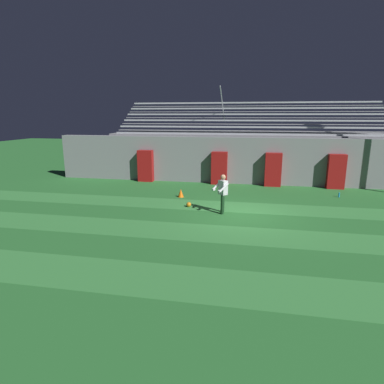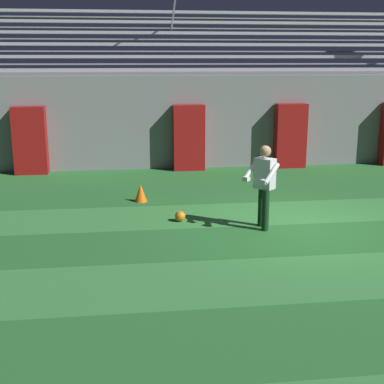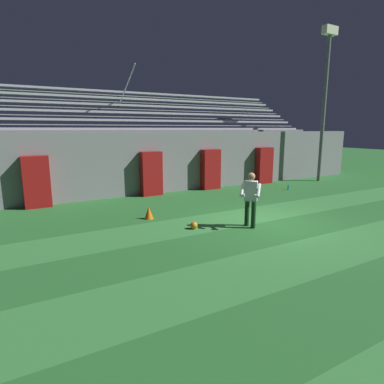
% 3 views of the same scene
% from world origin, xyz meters
% --- Properties ---
extents(ground_plane, '(80.00, 80.00, 0.00)m').
position_xyz_m(ground_plane, '(0.00, 0.00, 0.00)').
color(ground_plane, '#286B2D').
extents(turf_stripe_near, '(28.00, 1.77, 0.01)m').
position_xyz_m(turf_stripe_near, '(0.00, -6.00, 0.00)').
color(turf_stripe_near, '#38843D').
rests_on(turf_stripe_near, ground).
extents(turf_stripe_mid, '(28.00, 1.77, 0.01)m').
position_xyz_m(turf_stripe_mid, '(0.00, -2.47, 0.00)').
color(turf_stripe_mid, '#38843D').
rests_on(turf_stripe_mid, ground).
extents(turf_stripe_far, '(28.00, 1.77, 0.01)m').
position_xyz_m(turf_stripe_far, '(0.00, 1.06, 0.00)').
color(turf_stripe_far, '#38843D').
rests_on(turf_stripe_far, ground).
extents(back_wall, '(24.00, 0.60, 2.80)m').
position_xyz_m(back_wall, '(0.00, 6.50, 1.40)').
color(back_wall, gray).
rests_on(back_wall, ground).
extents(padding_pillar_gate_left, '(0.94, 0.44, 1.96)m').
position_xyz_m(padding_pillar_gate_left, '(-1.58, 5.95, 0.98)').
color(padding_pillar_gate_left, maroon).
rests_on(padding_pillar_gate_left, ground).
extents(padding_pillar_gate_right, '(0.94, 0.44, 1.96)m').
position_xyz_m(padding_pillar_gate_right, '(1.58, 5.95, 0.98)').
color(padding_pillar_gate_right, maroon).
rests_on(padding_pillar_gate_right, ground).
extents(padding_pillar_far_left, '(0.94, 0.44, 1.96)m').
position_xyz_m(padding_pillar_far_left, '(-6.22, 5.95, 0.98)').
color(padding_pillar_far_left, maroon).
rests_on(padding_pillar_far_left, ground).
extents(padding_pillar_far_right, '(0.94, 0.44, 1.96)m').
position_xyz_m(padding_pillar_far_right, '(5.04, 5.95, 0.98)').
color(padding_pillar_far_right, maroon).
rests_on(padding_pillar_far_right, ground).
extents(bleacher_stand, '(18.00, 4.75, 5.83)m').
position_xyz_m(bleacher_stand, '(-0.00, 9.19, 1.51)').
color(bleacher_stand, gray).
rests_on(bleacher_stand, ground).
extents(goalkeeper, '(0.74, 0.74, 1.67)m').
position_xyz_m(goalkeeper, '(-0.81, 0.02, 0.95)').
color(goalkeeper, '#143319').
rests_on(goalkeeper, ground).
extents(soccer_ball, '(0.22, 0.22, 0.22)m').
position_xyz_m(soccer_ball, '(-2.40, 0.69, 0.11)').
color(soccer_ball, orange).
rests_on(soccer_ball, ground).
extents(traffic_cone, '(0.30, 0.30, 0.42)m').
position_xyz_m(traffic_cone, '(-3.15, 2.39, 0.21)').
color(traffic_cone, orange).
rests_on(traffic_cone, ground).
extents(water_bottle, '(0.07, 0.07, 0.24)m').
position_xyz_m(water_bottle, '(4.79, 3.87, 0.12)').
color(water_bottle, '#1E8CD8').
rests_on(water_bottle, ground).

